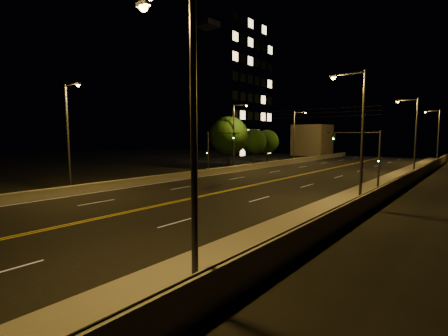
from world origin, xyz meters
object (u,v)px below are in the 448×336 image
Objects in this scene: streetlight_3 at (437,133)px; tree_2 at (267,142)px; streetlight_2 at (414,132)px; building_tower at (208,94)px; tree_1 at (254,142)px; streetlight_1 at (359,130)px; streetlight_4 at (69,131)px; traffic_signal_left at (214,147)px; streetlight_6 at (295,133)px; streetlight_0 at (187,124)px; traffic_signal_right at (367,152)px; streetlight_5 at (235,133)px; tree_0 at (229,136)px.

tree_2 is (-26.38, -13.99, -1.62)m from streetlight_3.
tree_2 is at bearing -152.07° from streetlight_3.
tree_2 is at bearing 160.38° from streetlight_2.
tree_1 is at bearing -17.29° from building_tower.
streetlight_1 is 1.00× the size of streetlight_2.
traffic_signal_left is (1.19, 18.05, -1.92)m from streetlight_4.
tree_1 is at bearing -119.39° from streetlight_6.
streetlight_3 is (0.00, 61.80, 0.00)m from streetlight_0.
streetlight_2 is at bearing -90.00° from streetlight_3.
streetlight_3 is 44.53m from building_tower.
streetlight_2 reaches higher than traffic_signal_left.
streetlight_0 is 1.71× the size of traffic_signal_right.
tree_2 is (-26.38, 31.17, -1.62)m from streetlight_1.
streetlight_3 is at bearing 55.20° from streetlight_5.
streetlight_3 reaches higher than traffic_signal_right.
streetlight_5 is 3.06m from tree_0.
streetlight_1 is at bearing -44.74° from tree_1.
traffic_signal_right is (-1.59, 8.19, -1.92)m from streetlight_1.
streetlight_6 is 21.64m from building_tower.
streetlight_2 reaches higher than traffic_signal_right.
streetlight_6 is at bearing 122.81° from streetlight_1.
traffic_signal_left is at bearing -46.76° from building_tower.
streetlight_6 is (-21.46, 49.94, 0.00)m from streetlight_0.
streetlight_0 is at bearing -90.00° from streetlight_3.
building_tower is (-41.10, 46.98, 8.59)m from streetlight_0.
traffic_signal_left is (1.19, -25.11, -1.92)m from streetlight_6.
streetlight_2 is 24.48m from traffic_signal_left.
tree_0 is 15.43m from tree_2.
streetlight_6 is (0.00, 43.16, 0.00)m from streetlight_4.
streetlight_1 is 1.71× the size of traffic_signal_right.
streetlight_4 is 1.00× the size of streetlight_5.
streetlight_2 is 0.33× the size of building_tower.
streetlight_2 reaches higher than tree_1.
tree_1 is at bearing 171.59° from streetlight_2.
tree_0 is at bearing -81.03° from tree_2.
streetlight_3 is (0.00, 23.39, 0.00)m from streetlight_2.
streetlight_0 is 63.01m from building_tower.
streetlight_2 is 1.53× the size of tree_1.
building_tower is at bearing 168.22° from streetlight_2.
streetlight_5 is 1.71× the size of traffic_signal_right.
tree_0 is at bearing 115.48° from traffic_signal_left.
tree_2 is at bearing 137.18° from traffic_signal_right.
streetlight_3 is 1.55× the size of tree_2.
streetlight_2 and streetlight_4 have the same top height.
streetlight_5 is 6.49m from traffic_signal_left.
streetlight_2 is 26.14m from tree_1.
streetlight_2 is at bearing -19.62° from tree_2.
streetlight_4 is at bearing 162.46° from streetlight_0.
tree_1 is at bearing 107.66° from traffic_signal_left.
traffic_signal_right is at bearing -29.27° from building_tower.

